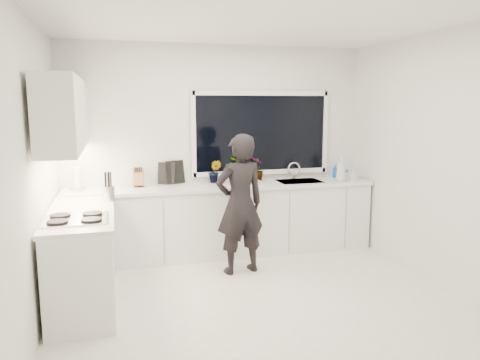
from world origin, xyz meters
name	(u,v)px	position (x,y,z in m)	size (l,w,h in m)	color
floor	(256,298)	(0.00, 0.00, -0.01)	(4.00, 3.50, 0.02)	beige
wall_back	(218,149)	(0.00, 1.76, 1.35)	(4.00, 0.02, 2.70)	white
wall_left	(33,174)	(-2.01, 0.00, 1.35)	(0.02, 3.50, 2.70)	white
wall_right	(434,159)	(2.01, 0.00, 1.35)	(0.02, 3.50, 2.70)	white
ceiling	(258,20)	(0.00, 0.00, 2.71)	(4.00, 3.50, 0.02)	white
window	(261,133)	(0.60, 1.73, 1.55)	(1.80, 0.02, 1.00)	black
base_cabinets_back	(223,221)	(0.00, 1.45, 0.44)	(3.92, 0.58, 0.88)	white
base_cabinets_left	(83,259)	(-1.67, 0.35, 0.44)	(0.58, 1.60, 0.88)	white
countertop_back	(223,186)	(0.00, 1.44, 0.90)	(3.94, 0.62, 0.04)	silver
countertop_left	(81,214)	(-1.67, 0.35, 0.90)	(0.62, 1.60, 0.04)	silver
upper_cabinets	(65,113)	(-1.79, 0.70, 1.85)	(0.34, 2.10, 0.70)	white
sink	(299,185)	(1.05, 1.45, 0.87)	(0.58, 0.42, 0.14)	silver
faucet	(294,171)	(1.05, 1.65, 1.03)	(0.03, 0.03, 0.22)	silver
stovetop	(76,219)	(-1.69, 0.00, 0.94)	(0.56, 0.48, 0.03)	black
person	(240,204)	(0.03, 0.75, 0.81)	(0.59, 0.39, 1.62)	black
pizza_tray	(243,183)	(0.25, 1.42, 0.94)	(0.51, 0.38, 0.03)	#BABBBF
pizza	(243,182)	(0.25, 1.42, 0.95)	(0.46, 0.33, 0.01)	#AE3E17
watering_can	(338,173)	(1.69, 1.61, 0.98)	(0.14, 0.14, 0.13)	blue
paper_towel_roll	(77,179)	(-1.77, 1.55, 1.05)	(0.11, 0.11, 0.26)	silver
knife_block	(139,178)	(-1.05, 1.59, 1.03)	(0.13, 0.10, 0.22)	#9B7048
utensil_crock	(109,193)	(-1.41, 0.80, 1.00)	(0.13, 0.13, 0.16)	silver
picture_frame_large	(166,173)	(-0.69, 1.69, 1.06)	(0.22, 0.02, 0.28)	black
picture_frame_small	(175,172)	(-0.58, 1.69, 1.07)	(0.25, 0.02, 0.30)	black
herb_plants	(240,170)	(0.27, 1.61, 1.08)	(0.79, 0.29, 0.32)	#26662D
soap_bottles	(344,170)	(1.62, 1.30, 1.07)	(0.30, 0.15, 0.32)	#D8BF66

